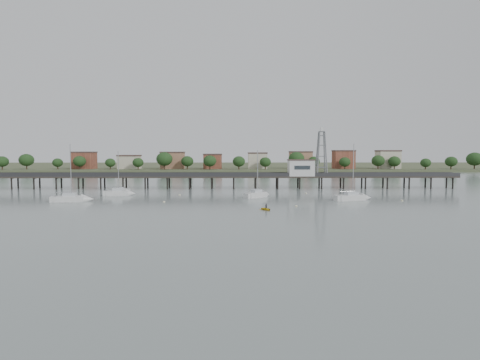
{
  "coord_description": "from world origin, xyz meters",
  "views": [
    {
      "loc": [
        3.9,
        -67.6,
        11.72
      ],
      "look_at": [
        5.27,
        42.0,
        4.0
      ],
      "focal_mm": 30.0,
      "sensor_mm": 36.0,
      "label": 1
    }
  ],
  "objects_px": {
    "yellow_dinghy": "(266,210)",
    "pier": "(223,177)",
    "sailboat_c": "(260,195)",
    "lattice_tower": "(321,154)",
    "white_tender": "(123,190)",
    "sailboat_b": "(122,193)",
    "sailboat_d": "(356,197)",
    "sailboat_a": "(76,199)"
  },
  "relations": [
    {
      "from": "lattice_tower",
      "to": "sailboat_b",
      "type": "xyz_separation_m",
      "value": [
        -58.11,
        -19.92,
        -10.46
      ]
    },
    {
      "from": "pier",
      "to": "white_tender",
      "type": "relative_size",
      "value": 40.4
    },
    {
      "from": "sailboat_c",
      "to": "yellow_dinghy",
      "type": "distance_m",
      "value": 23.07
    },
    {
      "from": "sailboat_b",
      "to": "white_tender",
      "type": "height_order",
      "value": "sailboat_b"
    },
    {
      "from": "sailboat_b",
      "to": "white_tender",
      "type": "bearing_deg",
      "value": 91.26
    },
    {
      "from": "sailboat_a",
      "to": "sailboat_b",
      "type": "distance_m",
      "value": 14.85
    },
    {
      "from": "sailboat_d",
      "to": "yellow_dinghy",
      "type": "height_order",
      "value": "sailboat_d"
    },
    {
      "from": "sailboat_c",
      "to": "yellow_dinghy",
      "type": "xyz_separation_m",
      "value": [
        -0.12,
        -23.06,
        -0.64
      ]
    },
    {
      "from": "sailboat_a",
      "to": "sailboat_b",
      "type": "xyz_separation_m",
      "value": [
        7.12,
        13.03,
        0.01
      ]
    },
    {
      "from": "sailboat_c",
      "to": "sailboat_a",
      "type": "height_order",
      "value": "sailboat_a"
    },
    {
      "from": "sailboat_d",
      "to": "white_tender",
      "type": "xyz_separation_m",
      "value": [
        -62.72,
        22.14,
        -0.2
      ]
    },
    {
      "from": "lattice_tower",
      "to": "sailboat_d",
      "type": "distance_m",
      "value": 32.87
    },
    {
      "from": "sailboat_c",
      "to": "sailboat_a",
      "type": "relative_size",
      "value": 0.89
    },
    {
      "from": "lattice_tower",
      "to": "white_tender",
      "type": "height_order",
      "value": "lattice_tower"
    },
    {
      "from": "lattice_tower",
      "to": "white_tender",
      "type": "xyz_separation_m",
      "value": [
        -60.74,
        -8.95,
        -10.66
      ]
    },
    {
      "from": "yellow_dinghy",
      "to": "lattice_tower",
      "type": "bearing_deg",
      "value": 37.65
    },
    {
      "from": "lattice_tower",
      "to": "sailboat_b",
      "type": "distance_m",
      "value": 62.31
    },
    {
      "from": "white_tender",
      "to": "sailboat_a",
      "type": "bearing_deg",
      "value": -97.59
    },
    {
      "from": "white_tender",
      "to": "lattice_tower",
      "type": "bearing_deg",
      "value": 11.39
    },
    {
      "from": "sailboat_b",
      "to": "white_tender",
      "type": "distance_m",
      "value": 11.28
    },
    {
      "from": "sailboat_a",
      "to": "white_tender",
      "type": "height_order",
      "value": "sailboat_a"
    },
    {
      "from": "white_tender",
      "to": "pier",
      "type": "bearing_deg",
      "value": 20.02
    },
    {
      "from": "lattice_tower",
      "to": "sailboat_a",
      "type": "xyz_separation_m",
      "value": [
        -65.23,
        -32.95,
        -10.46
      ]
    },
    {
      "from": "pier",
      "to": "sailboat_b",
      "type": "relative_size",
      "value": 11.93
    },
    {
      "from": "lattice_tower",
      "to": "white_tender",
      "type": "distance_m",
      "value": 62.32
    },
    {
      "from": "sailboat_c",
      "to": "white_tender",
      "type": "bearing_deg",
      "value": 118.29
    },
    {
      "from": "sailboat_b",
      "to": "sailboat_d",
      "type": "xyz_separation_m",
      "value": [
        60.09,
        -11.18,
        -0.01
      ]
    },
    {
      "from": "sailboat_a",
      "to": "yellow_dinghy",
      "type": "height_order",
      "value": "sailboat_a"
    },
    {
      "from": "sailboat_c",
      "to": "white_tender",
      "type": "xyz_separation_m",
      "value": [
        -39.54,
        15.39,
        -0.21
      ]
    },
    {
      "from": "pier",
      "to": "sailboat_b",
      "type": "xyz_separation_m",
      "value": [
        -26.61,
        -19.92,
        -3.15
      ]
    },
    {
      "from": "pier",
      "to": "sailboat_b",
      "type": "bearing_deg",
      "value": -143.19
    },
    {
      "from": "sailboat_c",
      "to": "sailboat_d",
      "type": "bearing_deg",
      "value": -56.71
    },
    {
      "from": "pier",
      "to": "sailboat_a",
      "type": "relative_size",
      "value": 10.44
    },
    {
      "from": "sailboat_d",
      "to": "white_tender",
      "type": "distance_m",
      "value": 66.52
    },
    {
      "from": "yellow_dinghy",
      "to": "pier",
      "type": "bearing_deg",
      "value": 73.99
    },
    {
      "from": "pier",
      "to": "white_tender",
      "type": "bearing_deg",
      "value": -162.98
    },
    {
      "from": "lattice_tower",
      "to": "sailboat_c",
      "type": "relative_size",
      "value": 1.21
    },
    {
      "from": "pier",
      "to": "white_tender",
      "type": "xyz_separation_m",
      "value": [
        -29.24,
        -8.95,
        -3.36
      ]
    },
    {
      "from": "sailboat_d",
      "to": "white_tender",
      "type": "bearing_deg",
      "value": 146.34
    },
    {
      "from": "pier",
      "to": "sailboat_d",
      "type": "relative_size",
      "value": 10.36
    },
    {
      "from": "lattice_tower",
      "to": "sailboat_b",
      "type": "bearing_deg",
      "value": -161.08
    },
    {
      "from": "pier",
      "to": "lattice_tower",
      "type": "height_order",
      "value": "lattice_tower"
    }
  ]
}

